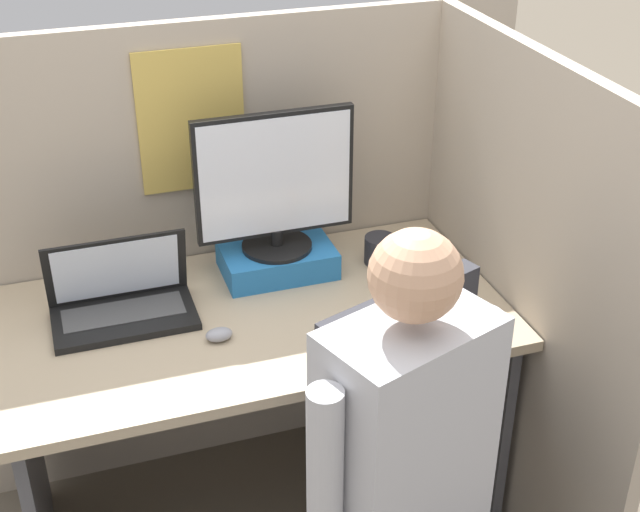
% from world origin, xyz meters
% --- Properties ---
extents(cubicle_panel_back, '(1.83, 0.05, 1.45)m').
position_xyz_m(cubicle_panel_back, '(-0.00, 0.74, 0.73)').
color(cubicle_panel_back, tan).
rests_on(cubicle_panel_back, ground).
extents(cubicle_panel_right, '(0.04, 1.36, 1.45)m').
position_xyz_m(cubicle_panel_right, '(0.69, 0.29, 0.72)').
color(cubicle_panel_right, tan).
rests_on(cubicle_panel_right, ground).
extents(desk, '(1.33, 0.72, 0.75)m').
position_xyz_m(desk, '(0.00, 0.36, 0.56)').
color(desk, tan).
rests_on(desk, ground).
extents(paper_box, '(0.32, 0.21, 0.08)m').
position_xyz_m(paper_box, '(0.12, 0.55, 0.79)').
color(paper_box, '#236BAD').
rests_on(paper_box, desk).
extents(monitor, '(0.45, 0.20, 0.40)m').
position_xyz_m(monitor, '(0.12, 0.55, 1.03)').
color(monitor, black).
rests_on(monitor, paper_box).
extents(laptop, '(0.37, 0.21, 0.22)m').
position_xyz_m(laptop, '(-0.33, 0.45, 0.80)').
color(laptop, black).
rests_on(laptop, desk).
extents(mouse, '(0.07, 0.05, 0.03)m').
position_xyz_m(mouse, '(-0.12, 0.27, 0.77)').
color(mouse, gray).
rests_on(mouse, desk).
extents(stapler, '(0.04, 0.14, 0.04)m').
position_xyz_m(stapler, '(0.55, 0.42, 0.78)').
color(stapler, '#2D2D33').
rests_on(stapler, desk).
extents(carrot_toy, '(0.04, 0.16, 0.04)m').
position_xyz_m(carrot_toy, '(0.29, 0.12, 0.78)').
color(carrot_toy, orange).
rests_on(carrot_toy, desk).
extents(person, '(0.46, 0.50, 1.33)m').
position_xyz_m(person, '(0.11, -0.40, 0.77)').
color(person, black).
rests_on(person, ground).
extents(coffee_mug, '(0.09, 0.09, 0.08)m').
position_xyz_m(coffee_mug, '(0.42, 0.51, 0.80)').
color(coffee_mug, '#232328').
rests_on(coffee_mug, desk).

